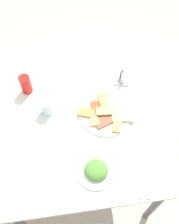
# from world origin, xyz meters

# --- Properties ---
(ground_plane) EXTENTS (6.00, 6.00, 0.00)m
(ground_plane) POSITION_xyz_m (0.00, 0.00, 0.00)
(ground_plane) COLOR #BCB1A1
(dining_table) EXTENTS (1.05, 0.95, 0.75)m
(dining_table) POSITION_xyz_m (0.00, 0.00, 0.67)
(dining_table) COLOR white
(dining_table) RESTS_ON ground_plane
(pide_platter) EXTENTS (0.31, 0.33, 0.04)m
(pide_platter) POSITION_xyz_m (-0.01, -0.16, 0.76)
(pide_platter) COLOR white
(pide_platter) RESTS_ON dining_table
(salad_plate_greens) EXTENTS (0.20, 0.20, 0.05)m
(salad_plate_greens) POSITION_xyz_m (-0.35, -0.05, 0.76)
(salad_plate_greens) COLOR white
(salad_plate_greens) RESTS_ON dining_table
(soda_can) EXTENTS (0.09, 0.09, 0.12)m
(soda_can) POSITION_xyz_m (0.22, 0.29, 0.81)
(soda_can) COLOR red
(soda_can) RESTS_ON dining_table
(drinking_glass) EXTENTS (0.07, 0.07, 0.09)m
(drinking_glass) POSITION_xyz_m (0.05, 0.18, 0.79)
(drinking_glass) COLOR silver
(drinking_glass) RESTS_ON dining_table
(paper_napkin) EXTENTS (0.17, 0.17, 0.00)m
(paper_napkin) POSITION_xyz_m (-0.42, -0.28, 0.75)
(paper_napkin) COLOR white
(paper_napkin) RESTS_ON dining_table
(fork) EXTENTS (0.20, 0.05, 0.00)m
(fork) POSITION_xyz_m (-0.42, -0.30, 0.75)
(fork) COLOR silver
(fork) RESTS_ON paper_napkin
(spoon) EXTENTS (0.19, 0.05, 0.00)m
(spoon) POSITION_xyz_m (-0.42, -0.26, 0.75)
(spoon) COLOR silver
(spoon) RESTS_ON paper_napkin
(condiment_caddy) EXTENTS (0.11, 0.11, 0.08)m
(condiment_caddy) POSITION_xyz_m (0.22, -0.30, 0.77)
(condiment_caddy) COLOR #B2B2B7
(condiment_caddy) RESTS_ON dining_table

